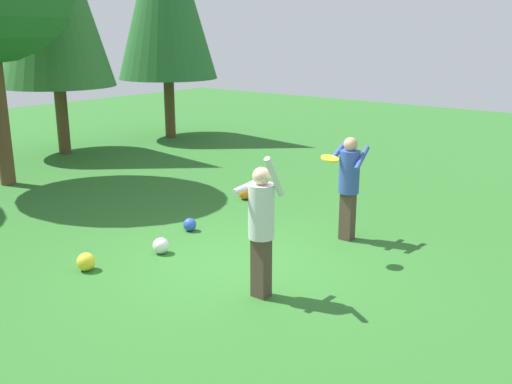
{
  "coord_description": "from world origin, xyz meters",
  "views": [
    {
      "loc": [
        -6.23,
        -5.28,
        3.42
      ],
      "look_at": [
        0.39,
        0.02,
        1.05
      ],
      "focal_mm": 40.61,
      "sensor_mm": 36.0,
      "label": 1
    }
  ],
  "objects_px": {
    "person_catcher": "(349,180)",
    "ball_orange": "(245,193)",
    "ball_white": "(161,246)",
    "ball_blue": "(190,225)",
    "frisbee": "(330,158)",
    "person_thrower": "(261,221)",
    "ball_yellow": "(86,262)"
  },
  "relations": [
    {
      "from": "ball_white",
      "to": "person_thrower",
      "type": "bearing_deg",
      "value": -95.44
    },
    {
      "from": "person_catcher",
      "to": "ball_orange",
      "type": "relative_size",
      "value": 6.67
    },
    {
      "from": "ball_yellow",
      "to": "person_thrower",
      "type": "bearing_deg",
      "value": -69.71
    },
    {
      "from": "frisbee",
      "to": "ball_yellow",
      "type": "distance_m",
      "value": 3.92
    },
    {
      "from": "person_catcher",
      "to": "ball_white",
      "type": "height_order",
      "value": "person_catcher"
    },
    {
      "from": "ball_white",
      "to": "ball_yellow",
      "type": "bearing_deg",
      "value": 162.95
    },
    {
      "from": "ball_white",
      "to": "ball_blue",
      "type": "distance_m",
      "value": 1.12
    },
    {
      "from": "person_catcher",
      "to": "ball_orange",
      "type": "distance_m",
      "value": 3.12
    },
    {
      "from": "person_thrower",
      "to": "ball_white",
      "type": "xyz_separation_m",
      "value": [
        0.21,
        2.19,
        -0.93
      ]
    },
    {
      "from": "ball_orange",
      "to": "ball_white",
      "type": "relative_size",
      "value": 1.02
    },
    {
      "from": "ball_orange",
      "to": "ball_yellow",
      "type": "height_order",
      "value": "ball_yellow"
    },
    {
      "from": "frisbee",
      "to": "ball_blue",
      "type": "relative_size",
      "value": 1.36
    },
    {
      "from": "person_catcher",
      "to": "frisbee",
      "type": "xyz_separation_m",
      "value": [
        -0.93,
        -0.18,
        0.54
      ]
    },
    {
      "from": "ball_white",
      "to": "ball_blue",
      "type": "xyz_separation_m",
      "value": [
        1.05,
        0.4,
        -0.01
      ]
    },
    {
      "from": "person_thrower",
      "to": "ball_orange",
      "type": "xyz_separation_m",
      "value": [
        3.39,
        3.1,
        -0.93
      ]
    },
    {
      "from": "person_catcher",
      "to": "ball_orange",
      "type": "bearing_deg",
      "value": -116.0
    },
    {
      "from": "person_thrower",
      "to": "ball_yellow",
      "type": "distance_m",
      "value": 2.87
    },
    {
      "from": "frisbee",
      "to": "ball_white",
      "type": "bearing_deg",
      "value": 124.51
    },
    {
      "from": "ball_orange",
      "to": "frisbee",
      "type": "bearing_deg",
      "value": -119.02
    },
    {
      "from": "person_catcher",
      "to": "frisbee",
      "type": "relative_size",
      "value": 5.54
    },
    {
      "from": "person_catcher",
      "to": "ball_orange",
      "type": "xyz_separation_m",
      "value": [
        0.77,
        2.88,
        -0.91
      ]
    },
    {
      "from": "ball_orange",
      "to": "ball_white",
      "type": "distance_m",
      "value": 3.31
    },
    {
      "from": "person_thrower",
      "to": "frisbee",
      "type": "xyz_separation_m",
      "value": [
        1.69,
        0.04,
        0.53
      ]
    },
    {
      "from": "ball_blue",
      "to": "ball_white",
      "type": "bearing_deg",
      "value": -159.02
    },
    {
      "from": "person_catcher",
      "to": "ball_orange",
      "type": "height_order",
      "value": "person_catcher"
    },
    {
      "from": "frisbee",
      "to": "ball_orange",
      "type": "distance_m",
      "value": 3.8
    },
    {
      "from": "person_catcher",
      "to": "ball_blue",
      "type": "height_order",
      "value": "person_catcher"
    },
    {
      "from": "person_catcher",
      "to": "frisbee",
      "type": "bearing_deg",
      "value": 0.0
    },
    {
      "from": "person_catcher",
      "to": "person_thrower",
      "type": "bearing_deg",
      "value": -6.32
    },
    {
      "from": "frisbee",
      "to": "ball_yellow",
      "type": "height_order",
      "value": "frisbee"
    },
    {
      "from": "person_catcher",
      "to": "ball_white",
      "type": "distance_m",
      "value": 3.25
    },
    {
      "from": "person_thrower",
      "to": "ball_white",
      "type": "height_order",
      "value": "person_thrower"
    }
  ]
}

